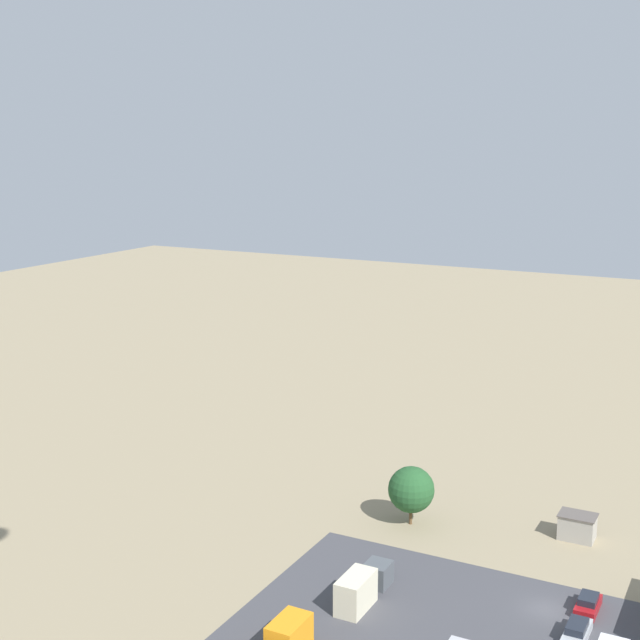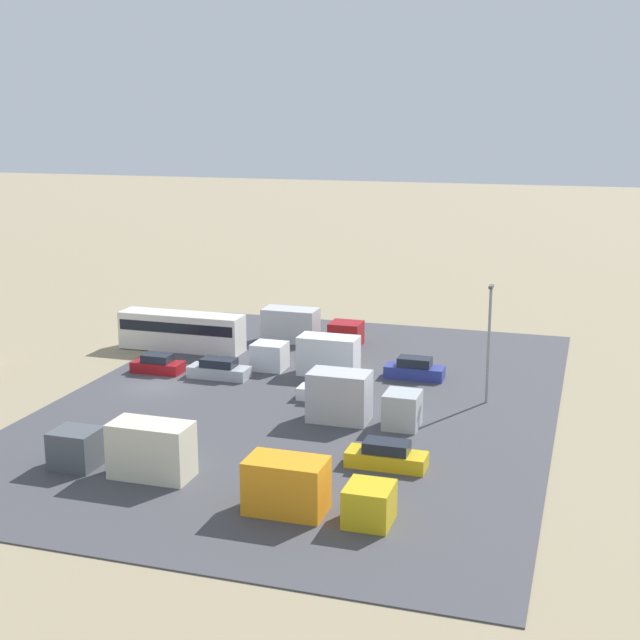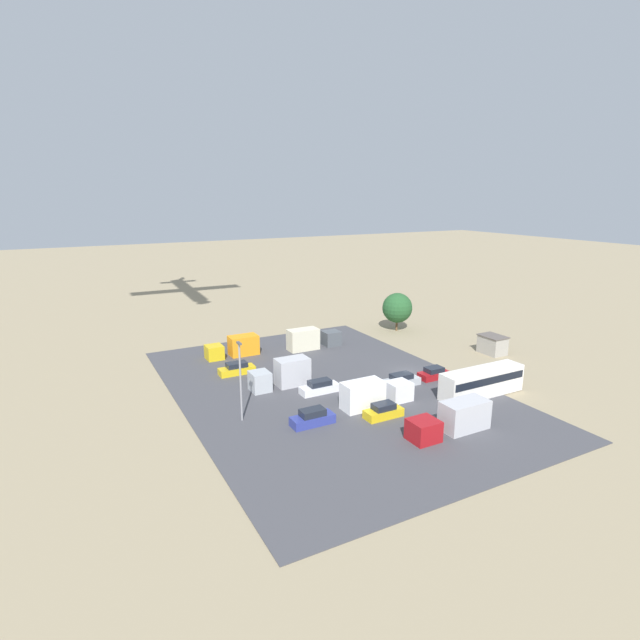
# 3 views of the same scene
# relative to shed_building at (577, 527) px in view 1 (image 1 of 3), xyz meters

# --- Properties ---
(ground_plane) EXTENTS (400.00, 400.00, 0.00)m
(ground_plane) POSITION_rel_shed_building_xyz_m (-0.69, 16.09, -1.38)
(ground_plane) COLOR gray
(shed_building) EXTENTS (3.89, 2.86, 2.75)m
(shed_building) POSITION_rel_shed_building_xyz_m (0.00, 0.00, 0.00)
(shed_building) COLOR #9E998E
(shed_building) RESTS_ON ground
(parked_car_0) EXTENTS (1.85, 4.74, 1.53)m
(parked_car_0) POSITION_rel_shed_building_xyz_m (-4.08, 19.71, -0.67)
(parked_car_0) COLOR #ADB2B7
(parked_car_0) RESTS_ON ground
(parked_car_4) EXTENTS (1.85, 4.02, 1.46)m
(parked_car_4) POSITION_rel_shed_building_xyz_m (-4.01, 14.50, -0.69)
(parked_car_4) COLOR maroon
(parked_car_4) RESTS_ON ground
(parked_truck_4) EXTENTS (2.31, 8.48, 3.18)m
(parked_truck_4) POSITION_rel_shed_building_xyz_m (14.70, 22.48, 0.15)
(parked_truck_4) COLOR #4C5156
(parked_truck_4) RESTS_ON ground
(tree_near_shed) EXTENTS (5.11, 5.11, 6.58)m
(tree_near_shed) POSITION_rel_shed_building_xyz_m (17.05, 4.72, 2.64)
(tree_near_shed) COLOR brown
(tree_near_shed) RESTS_ON ground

